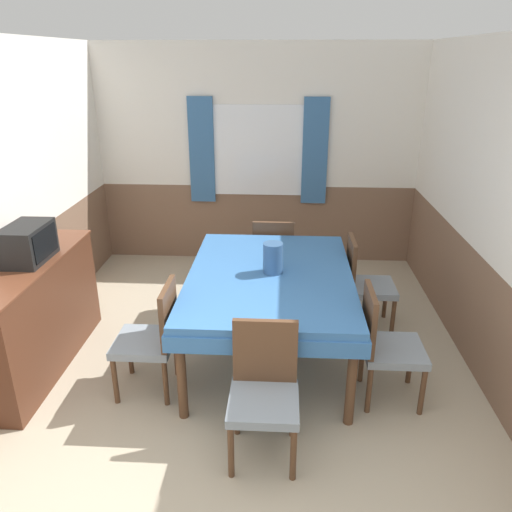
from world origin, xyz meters
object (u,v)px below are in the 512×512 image
at_px(tv, 28,243).
at_px(chair_right_far, 364,281).
at_px(dining_table, 270,284).
at_px(chair_right_near, 385,343).
at_px(vase, 273,258).
at_px(chair_head_window, 273,256).
at_px(chair_left_near, 153,335).
at_px(chair_head_near, 264,388).
at_px(sideboard, 34,315).

bearing_deg(tv, chair_right_far, 15.63).
relative_size(dining_table, chair_right_near, 2.14).
bearing_deg(chair_right_near, vase, -123.58).
xyz_separation_m(dining_table, chair_head_window, (0.00, 1.13, -0.20)).
height_order(chair_head_window, chair_left_near, same).
height_order(chair_right_near, tv, tv).
height_order(chair_left_near, chair_head_near, same).
height_order(chair_right_far, tv, tv).
bearing_deg(dining_table, tv, -173.08).
height_order(chair_right_far, chair_head_window, same).
height_order(chair_right_near, sideboard, sideboard).
bearing_deg(chair_head_window, chair_right_near, -62.63).
bearing_deg(chair_right_near, chair_left_near, -90.00).
xyz_separation_m(dining_table, chair_right_near, (0.86, -0.54, -0.20)).
bearing_deg(tv, sideboard, -118.70).
distance_m(chair_right_near, sideboard, 2.79).
distance_m(dining_table, chair_right_far, 1.04).
height_order(dining_table, chair_head_window, chair_head_window).
height_order(dining_table, chair_right_near, chair_right_near).
bearing_deg(chair_head_window, vase, -88.92).
relative_size(chair_head_window, sideboard, 0.56).
xyz_separation_m(chair_right_far, vase, (-0.84, -0.52, 0.42)).
height_order(chair_right_near, chair_head_window, same).
xyz_separation_m(sideboard, vase, (1.93, 0.30, 0.42)).
relative_size(chair_right_near, chair_right_far, 1.00).
distance_m(chair_right_far, chair_head_near, 1.88).
relative_size(dining_table, chair_left_near, 2.14).
bearing_deg(chair_right_far, dining_table, -58.02).
bearing_deg(vase, chair_right_near, -33.58).
xyz_separation_m(chair_head_near, vase, (0.02, 1.15, 0.42)).
height_order(sideboard, vase, vase).
relative_size(chair_right_far, chair_left_near, 1.00).
height_order(chair_head_near, vase, vase).
relative_size(chair_head_near, sideboard, 0.56).
xyz_separation_m(tv, vase, (1.90, 0.25, -0.18)).
bearing_deg(chair_right_far, chair_head_near, -27.37).
distance_m(chair_head_near, sideboard, 2.09).
xyz_separation_m(chair_right_near, vase, (-0.84, 0.56, 0.42)).
distance_m(chair_head_near, vase, 1.23).
bearing_deg(dining_table, chair_right_far, 31.98).
relative_size(dining_table, sideboard, 1.19).
bearing_deg(dining_table, chair_left_near, -148.02).
distance_m(chair_head_window, chair_left_near, 1.88).
height_order(chair_right_near, chair_head_near, same).
relative_size(dining_table, vase, 7.47).
xyz_separation_m(dining_table, chair_right_far, (0.86, 0.54, -0.20)).
bearing_deg(chair_head_near, sideboard, -24.05).
bearing_deg(sideboard, chair_right_near, -5.39).
distance_m(chair_right_far, tv, 2.91).
bearing_deg(chair_left_near, chair_right_near, -90.00).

